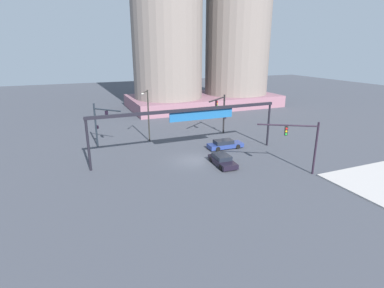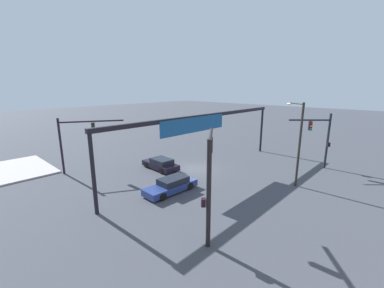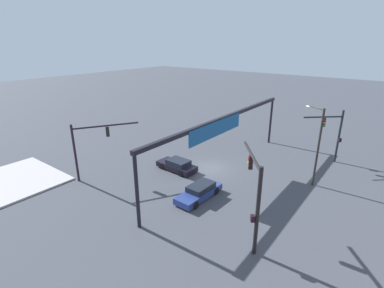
# 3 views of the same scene
# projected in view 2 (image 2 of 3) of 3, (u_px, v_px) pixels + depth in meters

# --- Properties ---
(ground_plane) EXTENTS (187.21, 187.21, 0.00)m
(ground_plane) POSITION_uv_depth(u_px,v_px,m) (194.00, 169.00, 26.69)
(ground_plane) COLOR #3E4149
(traffic_signal_near_corner) EXTENTS (3.10, 3.61, 5.97)m
(traffic_signal_near_corner) POSITION_uv_depth(u_px,v_px,m) (321.00, 134.00, 26.14)
(traffic_signal_near_corner) COLOR black
(traffic_signal_near_corner) RESTS_ON ground
(traffic_signal_opposite_side) EXTENTS (4.55, 3.39, 6.12)m
(traffic_signal_opposite_side) POSITION_uv_depth(u_px,v_px,m) (209.00, 172.00, 13.87)
(traffic_signal_opposite_side) COLOR black
(traffic_signal_opposite_side) RESTS_ON ground
(traffic_signal_cross_street) EXTENTS (5.46, 3.35, 5.72)m
(traffic_signal_cross_street) POSITION_uv_depth(u_px,v_px,m) (76.00, 135.00, 24.68)
(traffic_signal_cross_street) COLOR black
(traffic_signal_cross_street) RESTS_ON ground
(streetlamp_curved_arm) EXTENTS (1.48, 2.06, 7.43)m
(streetlamp_curved_arm) POSITION_uv_depth(u_px,v_px,m) (298.00, 138.00, 21.37)
(streetlamp_curved_arm) COLOR black
(streetlamp_curved_arm) RESTS_ON ground
(overhead_sign_gantry) EXTENTS (23.89, 0.43, 6.07)m
(overhead_sign_gantry) POSITION_uv_depth(u_px,v_px,m) (204.00, 123.00, 24.13)
(overhead_sign_gantry) COLOR black
(overhead_sign_gantry) RESTS_ON ground
(sedan_car_approaching) EXTENTS (4.85, 1.92, 1.21)m
(sedan_car_approaching) POSITION_uv_depth(u_px,v_px,m) (171.00, 185.00, 20.75)
(sedan_car_approaching) COLOR navy
(sedan_car_approaching) RESTS_ON ground
(sedan_car_waiting_far) EXTENTS (2.10, 4.48, 1.21)m
(sedan_car_waiting_far) POSITION_uv_depth(u_px,v_px,m) (161.00, 164.00, 26.48)
(sedan_car_waiting_far) COLOR black
(sedan_car_waiting_far) RESTS_ON ground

